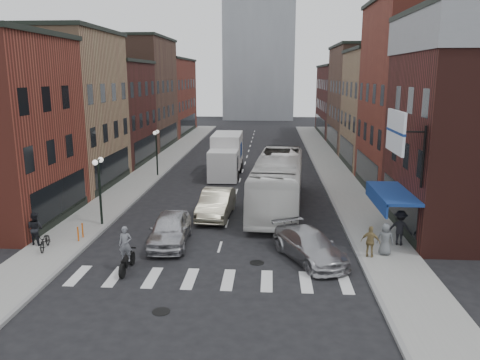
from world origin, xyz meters
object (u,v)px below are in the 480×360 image
box_truck (226,155)px  motorcycle_rider (126,251)px  sedan_left_far (216,204)px  curb_car (309,246)px  ped_right_b (371,242)px  sedan_left_near (170,229)px  ped_left_solo (35,228)px  transit_bus (278,182)px  ped_right_a (400,228)px  bike_rack (80,232)px  streetlamp_far (156,144)px  streetlamp_near (99,179)px  billboard_sign (397,133)px  parked_bicycle (45,241)px

box_truck → motorcycle_rider: size_ratio=3.82×
sedan_left_far → curb_car: bearing=-48.5°
motorcycle_rider → sedan_left_far: size_ratio=0.42×
sedan_left_far → ped_right_b: sedan_left_far is taller
sedan_left_near → ped_left_solo: bearing=-176.2°
transit_bus → sedan_left_far: bearing=-145.5°
ped_right_a → bike_rack: bearing=25.0°
bike_rack → box_truck: 18.99m
box_truck → streetlamp_far: bearing=-168.9°
bike_rack → motorcycle_rider: 5.26m
streetlamp_far → bike_rack: size_ratio=5.14×
sedan_left_near → curb_car: (7.23, -1.73, -0.11)m
streetlamp_far → ped_right_a: (16.77, -16.42, -1.84)m
ped_left_solo → motorcycle_rider: bearing=169.7°
streetlamp_near → sedan_left_near: streetlamp_near is taller
streetlamp_near → sedan_left_far: size_ratio=0.79×
ped_right_b → ped_right_a: bearing=-116.2°
streetlamp_far → motorcycle_rider: (3.48, -20.42, -1.90)m
billboard_sign → curb_car: bearing=-166.7°
motorcycle_rider → parked_bicycle: (-4.88, 2.15, -0.43)m
curb_car → ped_left_solo: bearing=150.9°
streetlamp_far → billboard_sign: bearing=-47.6°
curb_car → ped_right_b: bearing=-21.5°
bike_rack → ped_right_a: bearing=0.9°
curb_car → bike_rack: bearing=146.1°
transit_bus → ped_right_a: 9.47m
streetlamp_near → box_truck: 16.39m
box_truck → sedan_left_far: bearing=-87.6°
streetlamp_near → ped_left_solo: bearing=-121.3°
motorcycle_rider → ped_left_solo: (-5.68, 2.80, 0.00)m
sedan_left_far → ped_right_b: 10.61m
box_truck → curb_car: bearing=-73.4°
streetlamp_near → sedan_left_near: (4.71, -2.73, -2.08)m
motorcycle_rider → sedan_left_near: size_ratio=0.44×
transit_bus → ped_right_a: bearing=-44.3°
streetlamp_near → motorcycle_rider: bearing=-61.5°
motorcycle_rider → ped_right_b: 11.61m
billboard_sign → ped_right_a: size_ratio=2.00×
bike_rack → ped_left_solo: size_ratio=0.46×
box_truck → bike_rack: bearing=-109.3°
bike_rack → box_truck: box_truck is taller
ped_right_b → parked_bicycle: bearing=19.7°
bike_rack → box_truck: (6.22, 17.90, 1.23)m
box_truck → ped_right_a: size_ratio=4.49×
billboard_sign → ped_left_solo: size_ratio=2.13×
sedan_left_far → streetlamp_far: bearing=123.1°
ped_left_solo → ped_right_b: size_ratio=1.11×
bike_rack → ped_left_solo: bearing=-155.4°
streetlamp_far → box_truck: (6.02, 1.20, -1.13)m
billboard_sign → streetlamp_near: billboard_sign is taller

